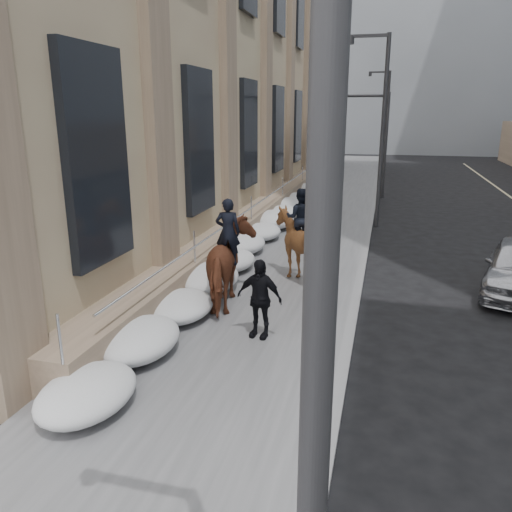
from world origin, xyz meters
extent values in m
plane|color=black|center=(0.00, 0.00, 0.00)|extent=(140.00, 140.00, 0.00)
cube|color=#4F4F52|center=(0.00, 10.00, 0.06)|extent=(5.00, 80.00, 0.12)
cube|color=slate|center=(2.62, 10.00, 0.06)|extent=(0.24, 80.00, 0.12)
cube|color=tan|center=(-5.30, 20.00, 9.00)|extent=(5.00, 44.00, 18.00)
cube|color=brown|center=(-2.25, 20.00, 0.45)|extent=(1.10, 44.00, 0.90)
cylinder|color=silver|center=(-1.80, 20.00, 1.35)|extent=(0.06, 42.00, 0.06)
cube|color=brown|center=(-2.85, 10.00, 8.10)|extent=(0.70, 1.20, 16.20)
cube|color=black|center=(-2.70, 13.00, 4.00)|extent=(0.20, 2.20, 4.50)
cube|color=slate|center=(4.00, 60.00, 14.00)|extent=(30.00, 12.00, 28.00)
cube|color=gray|center=(-6.00, 72.00, 10.00)|extent=(24.00, 12.00, 20.00)
cylinder|color=#2D2D30|center=(2.90, -6.00, 4.00)|extent=(0.18, 0.18, 8.00)
cylinder|color=#2D2D30|center=(2.90, 14.00, 4.00)|extent=(0.18, 0.18, 8.00)
cube|color=#2D2D30|center=(2.10, 14.00, 7.90)|extent=(1.60, 0.15, 0.12)
cylinder|color=#2D2D30|center=(1.40, 14.00, 7.75)|extent=(0.24, 0.24, 0.30)
cylinder|color=#2D2D30|center=(2.90, 34.00, 4.00)|extent=(0.18, 0.18, 8.00)
cube|color=#2D2D30|center=(2.10, 34.00, 7.90)|extent=(1.60, 0.15, 0.12)
cylinder|color=#2D2D30|center=(1.40, 34.00, 7.75)|extent=(0.24, 0.24, 0.30)
cylinder|color=#2D2D30|center=(3.00, 22.00, 3.00)|extent=(0.20, 0.20, 6.00)
cylinder|color=#2D2D30|center=(1.00, 22.00, 5.80)|extent=(4.00, 0.16, 0.16)
imported|color=black|center=(-0.50, 22.00, 5.30)|extent=(0.18, 0.22, 1.10)
ellipsoid|color=silver|center=(-1.45, 0.00, 0.46)|extent=(1.50, 2.10, 0.68)
ellipsoid|color=silver|center=(-1.40, 4.00, 0.48)|extent=(1.60, 2.20, 0.72)
ellipsoid|color=silver|center=(-1.50, 8.00, 0.44)|extent=(1.40, 2.00, 0.64)
ellipsoid|color=silver|center=(-1.35, 12.00, 0.50)|extent=(1.70, 2.30, 0.76)
ellipsoid|color=silver|center=(-1.45, 16.00, 0.45)|extent=(1.50, 2.10, 0.66)
imported|color=#512918|center=(-0.46, 3.15, 1.20)|extent=(1.68, 2.75, 2.17)
imported|color=black|center=(-0.46, 3.30, 2.00)|extent=(0.70, 0.54, 1.72)
imported|color=#482A14|center=(0.85, 5.51, 1.17)|extent=(1.75, 1.96, 2.10)
imported|color=black|center=(0.85, 5.66, 1.97)|extent=(0.86, 0.68, 1.72)
imported|color=black|center=(0.68, 1.48, 1.01)|extent=(1.10, 0.60, 1.79)
camera|label=1|loc=(3.19, -8.40, 4.93)|focal=35.00mm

